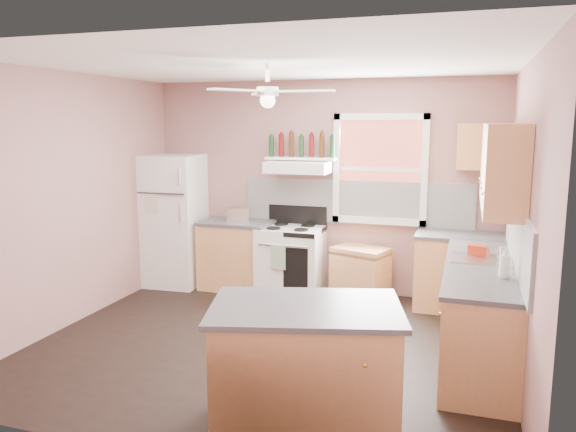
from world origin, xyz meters
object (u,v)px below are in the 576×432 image
(cart, at_px, (360,273))
(island, at_px, (305,368))
(stove, at_px, (291,261))
(toaster, at_px, (238,214))
(refrigerator, at_px, (173,220))

(cart, distance_m, island, 3.06)
(stove, height_order, island, same)
(toaster, height_order, island, toaster)
(refrigerator, height_order, toaster, refrigerator)
(cart, xyz_separation_m, island, (0.18, -3.05, 0.11))
(stove, xyz_separation_m, cart, (0.88, 0.07, -0.11))
(toaster, height_order, cart, toaster)
(cart, relative_size, island, 0.51)
(refrigerator, relative_size, cart, 2.70)
(toaster, height_order, stove, toaster)
(refrigerator, xyz_separation_m, island, (2.70, -2.94, -0.44))
(stove, bearing_deg, island, -71.46)
(refrigerator, height_order, cart, refrigerator)
(stove, bearing_deg, toaster, 178.30)
(toaster, distance_m, stove, 0.92)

